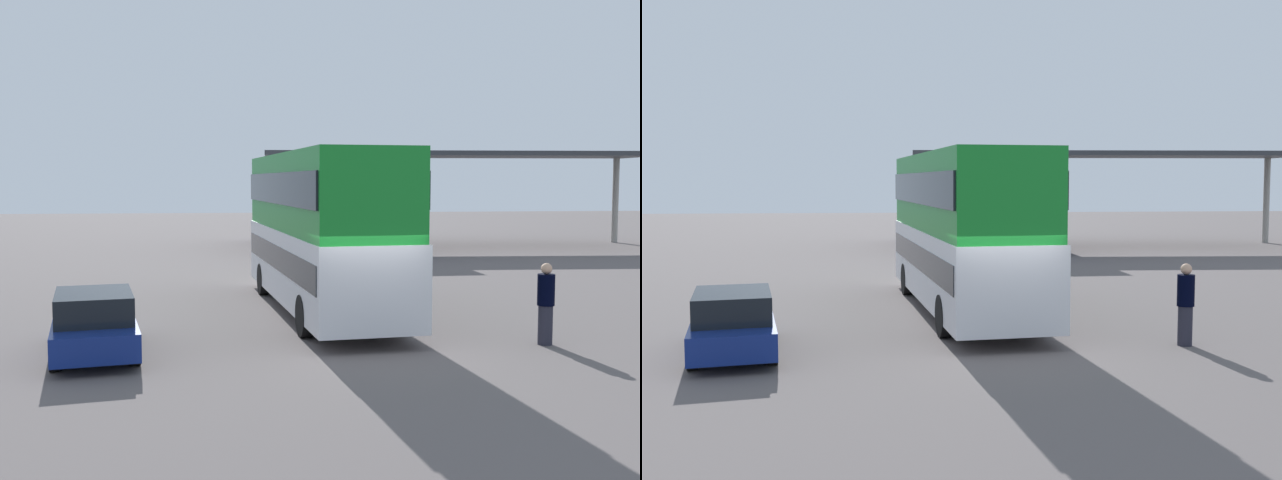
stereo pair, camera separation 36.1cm
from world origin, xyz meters
TOP-DOWN VIEW (x-y plane):
  - ground_plane at (0.00, 0.00)m, footprint 140.00×140.00m
  - double_decker_main at (-0.47, 4.97)m, footprint 3.55×10.98m
  - parked_hatchback at (-5.78, 0.29)m, footprint 2.38×4.32m
  - double_decker_near_canopy at (0.54, 24.86)m, footprint 3.90×11.39m
  - double_decker_mid_row at (4.72, 24.73)m, footprint 2.70×11.02m
  - depot_canopy at (9.54, 24.76)m, footprint 21.44×6.33m
  - pedestrian_waiting at (4.01, 0.11)m, footprint 0.38×0.38m

SIDE VIEW (x-z plane):
  - ground_plane at x=0.00m, z-range 0.00..0.00m
  - parked_hatchback at x=-5.78m, z-range 0.00..1.35m
  - pedestrian_waiting at x=4.01m, z-range 0.01..1.84m
  - double_decker_near_canopy at x=0.54m, z-range 0.21..4.58m
  - double_decker_mid_row at x=4.72m, z-range 0.21..4.59m
  - double_decker_main at x=-0.47m, z-range 0.21..4.59m
  - depot_canopy at x=9.54m, z-range 2.26..7.47m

